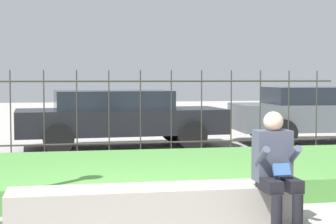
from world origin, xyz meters
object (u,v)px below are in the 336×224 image
(stone_bench, at_px, (154,209))
(car_parked_right, at_px, (325,112))
(person_seated_reader, at_px, (276,166))
(car_parked_center, at_px, (119,116))

(stone_bench, distance_m, car_parked_right, 8.62)
(stone_bench, xyz_separation_m, person_seated_reader, (1.25, -0.32, 0.47))
(person_seated_reader, relative_size, car_parked_center, 0.26)
(stone_bench, bearing_deg, person_seated_reader, -14.27)
(car_parked_center, distance_m, car_parked_right, 5.00)
(person_seated_reader, bearing_deg, car_parked_center, 97.64)
(stone_bench, xyz_separation_m, car_parked_right, (5.30, 6.78, 0.55))
(person_seated_reader, height_order, car_parked_center, car_parked_center)
(car_parked_center, bearing_deg, car_parked_right, -2.68)
(car_parked_right, bearing_deg, person_seated_reader, -116.51)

